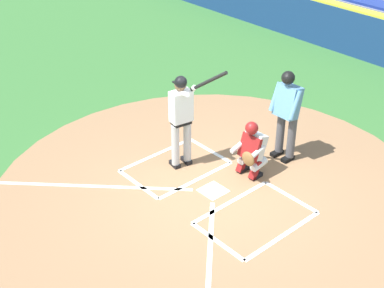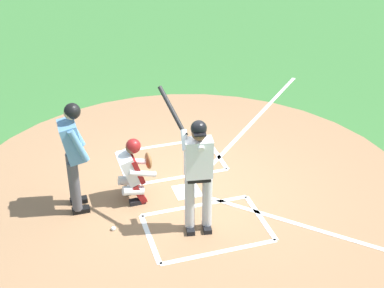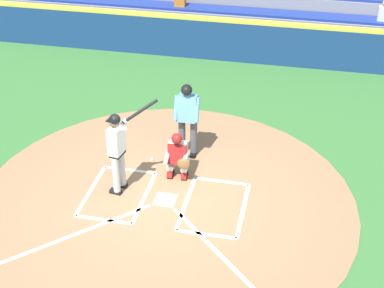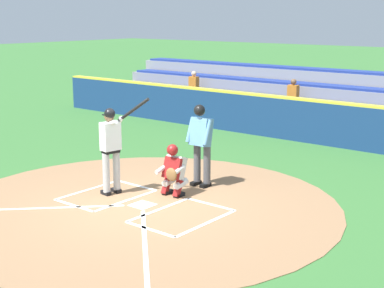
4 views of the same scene
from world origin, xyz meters
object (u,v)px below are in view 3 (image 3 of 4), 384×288
(batter, at_px, (118,147))
(catcher, at_px, (178,155))
(baseball, at_px, (152,159))
(plate_umpire, at_px, (187,115))

(batter, relative_size, catcher, 1.88)
(baseball, bearing_deg, catcher, 145.97)
(batter, relative_size, baseball, 28.76)
(catcher, bearing_deg, batter, 34.16)
(batter, bearing_deg, baseball, -105.46)
(batter, height_order, plate_umpire, batter)
(catcher, xyz_separation_m, plate_umpire, (-0.01, -0.92, 0.49))
(catcher, relative_size, baseball, 15.27)
(batter, distance_m, catcher, 1.41)
(plate_umpire, xyz_separation_m, baseball, (0.76, 0.42, -1.04))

